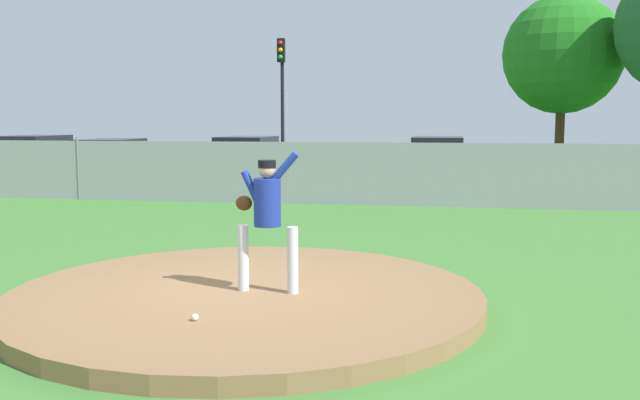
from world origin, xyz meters
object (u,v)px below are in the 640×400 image
(parked_car_silver, at_px, (437,165))
(traffic_cone_orange, at_px, (563,179))
(parked_car_champagne, at_px, (35,160))
(pitcher_youth, at_px, (266,211))
(traffic_light_near, at_px, (282,84))
(parked_car_charcoal, at_px, (111,163))
(parked_car_slate, at_px, (247,163))
(baseball, at_px, (195,317))

(parked_car_silver, height_order, traffic_cone_orange, parked_car_silver)
(parked_car_champagne, distance_m, parked_car_silver, 14.18)
(pitcher_youth, distance_m, traffic_light_near, 19.39)
(parked_car_champagne, xyz_separation_m, traffic_cone_orange, (18.30, 1.27, -0.55))
(pitcher_youth, bearing_deg, parked_car_silver, 82.33)
(pitcher_youth, xyz_separation_m, parked_car_silver, (1.96, 14.53, -0.36))
(pitcher_youth, xyz_separation_m, parked_car_champagne, (-12.22, 14.74, -0.36))
(pitcher_youth, bearing_deg, parked_car_charcoal, 122.44)
(parked_car_slate, distance_m, traffic_cone_orange, 10.53)
(parked_car_silver, bearing_deg, parked_car_slate, 179.59)
(baseball, relative_size, parked_car_charcoal, 0.02)
(parked_car_silver, xyz_separation_m, traffic_cone_orange, (4.12, 1.48, -0.54))
(parked_car_slate, distance_m, traffic_light_near, 5.08)
(baseball, distance_m, parked_car_charcoal, 17.87)
(pitcher_youth, bearing_deg, baseball, -108.53)
(parked_car_slate, xyz_separation_m, traffic_cone_orange, (10.42, 1.43, -0.53))
(traffic_cone_orange, xyz_separation_m, traffic_light_near, (-10.16, 2.79, 3.36))
(parked_car_silver, distance_m, traffic_light_near, 7.91)
(parked_car_charcoal, xyz_separation_m, traffic_cone_orange, (15.17, 1.69, -0.50))
(parked_car_slate, relative_size, traffic_cone_orange, 7.55)
(pitcher_youth, distance_m, parked_car_charcoal, 16.97)
(parked_car_charcoal, height_order, traffic_cone_orange, parked_car_charcoal)
(traffic_cone_orange, bearing_deg, parked_car_charcoal, -173.66)
(pitcher_youth, bearing_deg, parked_car_slate, 106.59)
(traffic_cone_orange, bearing_deg, parked_car_silver, -160.28)
(baseball, bearing_deg, pitcher_youth, 71.47)
(traffic_light_near, bearing_deg, traffic_cone_orange, -15.34)
(pitcher_youth, relative_size, parked_car_champagne, 0.35)
(pitcher_youth, bearing_deg, parked_car_champagne, 129.68)
(parked_car_slate, relative_size, parked_car_silver, 1.01)
(traffic_light_near, bearing_deg, parked_car_slate, -93.48)
(baseball, xyz_separation_m, parked_car_slate, (-3.91, 15.87, 0.57))
(parked_car_slate, height_order, parked_car_charcoal, parked_car_slate)
(parked_car_silver, bearing_deg, parked_car_champagne, 179.16)
(parked_car_silver, bearing_deg, traffic_cone_orange, 19.72)
(baseball, relative_size, parked_car_silver, 0.02)
(baseball, distance_m, parked_car_champagne, 19.91)
(parked_car_charcoal, bearing_deg, parked_car_silver, 1.09)
(pitcher_youth, relative_size, traffic_light_near, 0.32)
(parked_car_charcoal, distance_m, traffic_light_near, 7.30)
(parked_car_charcoal, bearing_deg, traffic_light_near, 41.73)
(parked_car_champagne, relative_size, traffic_light_near, 0.91)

